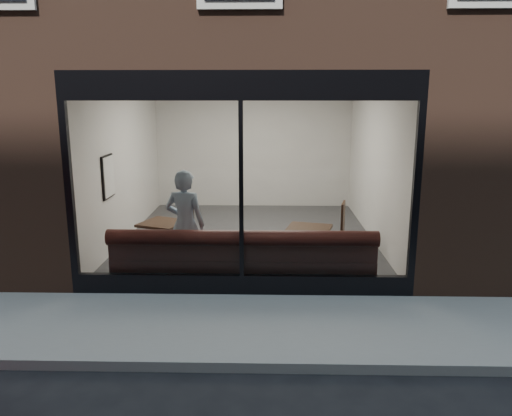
{
  "coord_description": "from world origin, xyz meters",
  "views": [
    {
      "loc": [
        0.37,
        -4.85,
        2.88
      ],
      "look_at": [
        0.2,
        2.4,
        1.23
      ],
      "focal_mm": 35.0,
      "sensor_mm": 36.0,
      "label": 1
    }
  ],
  "objects_px": {
    "person": "(185,224)",
    "cafe_table_right": "(309,229)",
    "cafe_table_left": "(163,223)",
    "banquette": "(243,270)",
    "cafe_chair_right": "(332,239)",
    "cafe_chair_left": "(182,239)"
  },
  "relations": [
    {
      "from": "banquette",
      "to": "cafe_chair_right",
      "type": "xyz_separation_m",
      "value": [
        1.58,
        1.72,
        0.01
      ]
    },
    {
      "from": "person",
      "to": "cafe_table_left",
      "type": "xyz_separation_m",
      "value": [
        -0.48,
        0.57,
        -0.13
      ]
    },
    {
      "from": "banquette",
      "to": "person",
      "type": "height_order",
      "value": "person"
    },
    {
      "from": "person",
      "to": "cafe_chair_right",
      "type": "height_order",
      "value": "person"
    },
    {
      "from": "person",
      "to": "cafe_chair_right",
      "type": "relative_size",
      "value": 3.98
    },
    {
      "from": "cafe_table_left",
      "to": "cafe_table_right",
      "type": "relative_size",
      "value": 0.98
    },
    {
      "from": "cafe_table_right",
      "to": "cafe_chair_left",
      "type": "bearing_deg",
      "value": 155.27
    },
    {
      "from": "cafe_table_right",
      "to": "cafe_chair_right",
      "type": "relative_size",
      "value": 1.58
    },
    {
      "from": "cafe_table_left",
      "to": "banquette",
      "type": "bearing_deg",
      "value": -31.81
    },
    {
      "from": "cafe_chair_right",
      "to": "cafe_chair_left",
      "type": "bearing_deg",
      "value": 15.77
    },
    {
      "from": "banquette",
      "to": "cafe_table_left",
      "type": "height_order",
      "value": "cafe_table_left"
    },
    {
      "from": "cafe_chair_left",
      "to": "cafe_chair_right",
      "type": "bearing_deg",
      "value": 165.26
    },
    {
      "from": "person",
      "to": "cafe_table_right",
      "type": "distance_m",
      "value": 2.0
    },
    {
      "from": "person",
      "to": "cafe_table_right",
      "type": "xyz_separation_m",
      "value": [
        1.98,
        0.25,
        -0.13
      ]
    },
    {
      "from": "cafe_table_left",
      "to": "cafe_chair_left",
      "type": "bearing_deg",
      "value": 75.63
    },
    {
      "from": "cafe_chair_right",
      "to": "cafe_table_right",
      "type": "bearing_deg",
      "value": 78.54
    },
    {
      "from": "person",
      "to": "cafe_table_left",
      "type": "bearing_deg",
      "value": -38.1
    },
    {
      "from": "cafe_table_left",
      "to": "cafe_chair_right",
      "type": "bearing_deg",
      "value": 15.78
    },
    {
      "from": "banquette",
      "to": "cafe_chair_left",
      "type": "xyz_separation_m",
      "value": [
        -1.22,
        1.6,
        0.01
      ]
    },
    {
      "from": "banquette",
      "to": "cafe_chair_right",
      "type": "relative_size",
      "value": 9.12
    },
    {
      "from": "banquette",
      "to": "person",
      "type": "bearing_deg",
      "value": 161.69
    },
    {
      "from": "banquette",
      "to": "person",
      "type": "distance_m",
      "value": 1.18
    }
  ]
}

